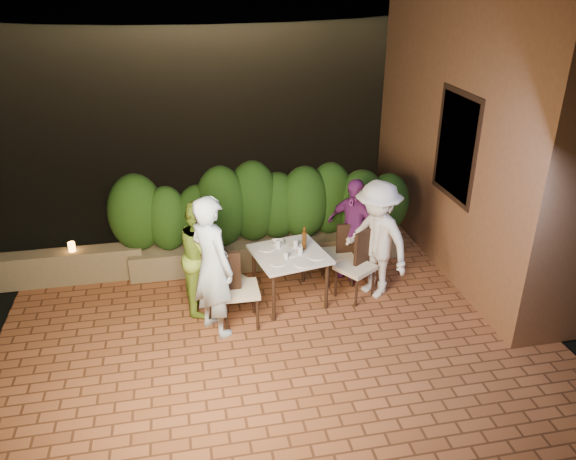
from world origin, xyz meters
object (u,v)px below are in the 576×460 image
object	(u,v)px
chair_right_front	(355,266)
chair_left_back	(228,277)
bowl	(278,243)
parapet_lamp	(72,247)
dining_table	(289,277)
chair_left_front	(240,288)
diner_purple	(353,229)
diner_white	(377,240)
beer_bottle	(304,238)
diner_green	(203,256)
chair_right_back	(337,253)
diner_blue	(212,267)

from	to	relation	value
chair_right_front	chair_left_back	bearing A→B (deg)	-38.18
bowl	parapet_lamp	distance (m)	3.04
dining_table	chair_left_front	bearing A→B (deg)	-150.66
chair_left_back	diner_purple	world-z (taller)	diner_purple
diner_white	parapet_lamp	bearing A→B (deg)	-133.32
dining_table	beer_bottle	size ratio (longest dim) A/B	2.75
dining_table	bowl	bearing A→B (deg)	110.55
dining_table	diner_green	distance (m)	1.24
bowl	chair_left_front	world-z (taller)	chair_left_front
chair_right_back	diner_blue	distance (m)	2.15
chair_right_front	diner_green	size ratio (longest dim) A/B	0.62
beer_bottle	diner_purple	distance (m)	0.94
chair_left_front	diner_blue	bearing A→B (deg)	-162.70
beer_bottle	diner_purple	xyz separation A→B (m)	(0.84, 0.40, -0.13)
beer_bottle	diner_white	world-z (taller)	diner_white
dining_table	chair_left_back	size ratio (longest dim) A/B	1.10
bowl	diner_blue	xyz separation A→B (m)	(-0.97, -0.81, 0.17)
beer_bottle	chair_left_front	world-z (taller)	beer_bottle
dining_table	diner_green	world-z (taller)	diner_green
beer_bottle	diner_green	distance (m)	1.39
chair_left_front	chair_left_back	distance (m)	0.50
beer_bottle	parapet_lamp	size ratio (longest dim) A/B	2.44
beer_bottle	chair_right_back	distance (m)	0.81
bowl	diner_white	bearing A→B (deg)	-14.72
chair_right_back	parapet_lamp	bearing A→B (deg)	-10.86
bowl	dining_table	bearing A→B (deg)	-69.45
dining_table	chair_left_front	world-z (taller)	chair_left_front
bowl	diner_green	size ratio (longest dim) A/B	0.12
dining_table	bowl	size ratio (longest dim) A/B	5.11
diner_white	chair_right_front	bearing A→B (deg)	-110.63
chair_right_front	parapet_lamp	size ratio (longest dim) A/B	7.04
beer_bottle	diner_green	xyz separation A→B (m)	(-1.39, 0.00, -0.13)
beer_bottle	diner_green	world-z (taller)	diner_green
diner_white	chair_left_back	bearing A→B (deg)	-120.63
chair_left_front	diner_purple	bearing A→B (deg)	27.49
chair_left_front	parapet_lamp	distance (m)	2.77
beer_bottle	diner_blue	size ratio (longest dim) A/B	0.18
diner_purple	parapet_lamp	xyz separation A→B (m)	(-4.08, 0.68, -0.22)
diner_green	parapet_lamp	world-z (taller)	diner_green
bowl	diner_purple	size ratio (longest dim) A/B	0.12
chair_right_front	diner_green	distance (m)	2.12
parapet_lamp	dining_table	bearing A→B (deg)	-20.97
chair_right_front	diner_blue	xyz separation A→B (m)	(-2.01, -0.43, 0.45)
bowl	parapet_lamp	size ratio (longest dim) A/B	1.31
chair_left_back	chair_right_front	world-z (taller)	chair_right_front
beer_bottle	chair_right_front	distance (m)	0.84
chair_left_front	chair_right_front	xyz separation A→B (m)	(1.67, 0.33, -0.03)
beer_bottle	chair_right_front	size ratio (longest dim) A/B	0.35
bowl	chair_right_back	world-z (taller)	chair_right_back
chair_left_back	diner_purple	size ratio (longest dim) A/B	0.54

